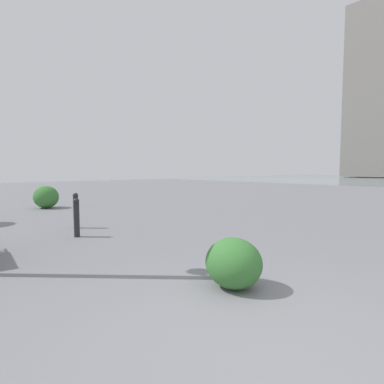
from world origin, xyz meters
TOP-DOWN VIEW (x-y plane):
  - bollard_near at (5.25, -0.45)m, footprint 0.13×0.13m
  - bollard_mid at (6.26, -0.81)m, footprint 0.13×0.13m
  - shrub_low at (10.89, -1.43)m, footprint 0.98×0.88m
  - shrub_round at (1.15, -0.83)m, footprint 0.73×0.65m

SIDE VIEW (x-z plane):
  - shrub_round at x=1.15m, z-range 0.00..0.62m
  - shrub_low at x=10.89m, z-range 0.00..0.83m
  - bollard_near at x=5.25m, z-range 0.02..0.86m
  - bollard_mid at x=6.26m, z-range 0.02..0.89m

